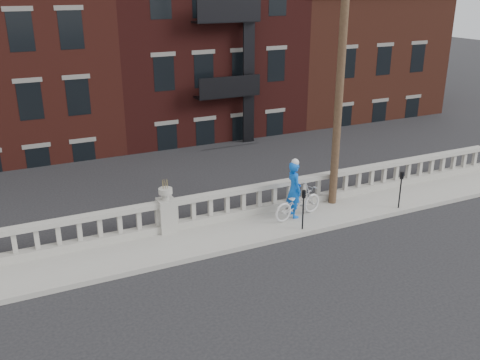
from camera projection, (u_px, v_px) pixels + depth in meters
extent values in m
plane|color=black|center=(215.00, 295.00, 14.07)|extent=(120.00, 120.00, 0.00)
cube|color=#9A978F|center=(177.00, 245.00, 16.58)|extent=(32.00, 2.20, 0.15)
cube|color=#9A978F|center=(167.00, 227.00, 17.31)|extent=(28.00, 0.34, 0.25)
cube|color=#9A978F|center=(166.00, 204.00, 17.02)|extent=(28.00, 0.34, 0.16)
cube|color=#9A978F|center=(167.00, 215.00, 17.16)|extent=(0.55, 0.55, 1.10)
cylinder|color=#9A978F|center=(166.00, 196.00, 16.94)|extent=(0.24, 0.24, 0.20)
cylinder|color=#9A978F|center=(165.00, 191.00, 16.87)|extent=(0.44, 0.44, 0.18)
cube|color=#605E59|center=(168.00, 293.00, 18.55)|extent=(36.00, 0.50, 5.15)
cube|color=black|center=(73.00, 177.00, 37.83)|extent=(80.00, 44.00, 0.50)
cube|color=#595651|center=(88.00, 267.00, 21.44)|extent=(16.00, 7.00, 4.00)
cube|color=#595651|center=(293.00, 25.00, 49.45)|extent=(14.00, 14.00, 18.00)
cube|color=#4B1B15|center=(0.00, 96.00, 28.61)|extent=(10.00, 14.00, 14.00)
cube|color=#3A110F|center=(176.00, 69.00, 32.41)|extent=(10.00, 14.00, 15.50)
cube|color=#512418|center=(314.00, 85.00, 37.07)|extent=(10.00, 14.00, 12.00)
cylinder|color=#422D1E|center=(341.00, 64.00, 17.83)|extent=(0.28, 0.28, 10.00)
cylinder|color=black|center=(303.00, 214.00, 17.27)|extent=(0.05, 0.05, 1.10)
cube|color=black|center=(304.00, 194.00, 17.03)|extent=(0.10, 0.08, 0.26)
cube|color=black|center=(305.00, 193.00, 16.98)|extent=(0.06, 0.01, 0.08)
cylinder|color=black|center=(400.00, 194.00, 18.90)|extent=(0.05, 0.05, 1.10)
cube|color=black|center=(402.00, 176.00, 18.67)|extent=(0.10, 0.08, 0.26)
cube|color=black|center=(403.00, 175.00, 18.61)|extent=(0.06, 0.01, 0.08)
imported|color=silver|center=(298.00, 202.00, 18.20)|extent=(2.11, 1.10, 1.06)
imported|color=blue|center=(294.00, 189.00, 18.10)|extent=(0.54, 0.76, 1.97)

